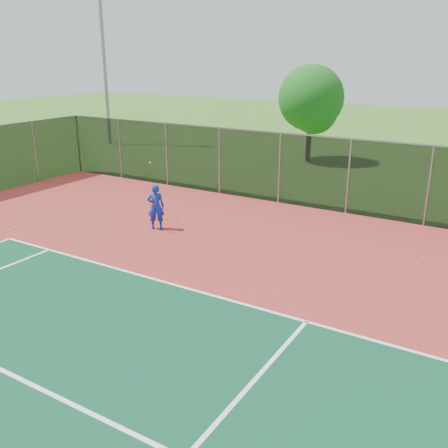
{
  "coord_description": "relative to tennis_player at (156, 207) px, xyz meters",
  "views": [
    {
      "loc": [
        5.76,
        -7.02,
        6.04
      ],
      "look_at": [
        -1.51,
        5.0,
        1.3
      ],
      "focal_mm": 40.0,
      "sensor_mm": 36.0,
      "label": 1
    }
  ],
  "objects": [
    {
      "name": "fence_back",
      "position": [
        5.33,
        5.47,
        0.7
      ],
      "size": [
        30.0,
        0.06,
        3.03
      ],
      "color": "black",
      "rests_on": "court_apron"
    },
    {
      "name": "practice_ball_0",
      "position": [
        -3.07,
        1.69,
        -0.81
      ],
      "size": [
        0.07,
        0.07,
        0.07
      ],
      "primitive_type": "sphere",
      "color": "#BDCB17",
      "rests_on": "court_apron"
    },
    {
      "name": "practice_ball_5",
      "position": [
        -0.38,
        1.09,
        -0.81
      ],
      "size": [
        0.07,
        0.07,
        0.07
      ],
      "primitive_type": "sphere",
      "color": "#BDCB17",
      "rests_on": "court_apron"
    },
    {
      "name": "practice_ball_1",
      "position": [
        -4.41,
        -2.75,
        -0.81
      ],
      "size": [
        0.07,
        0.07,
        0.07
      ],
      "primitive_type": "sphere",
      "color": "#BDCB17",
      "rests_on": "court_apron"
    },
    {
      "name": "practice_ball_2",
      "position": [
        -0.03,
        1.24,
        -0.81
      ],
      "size": [
        0.07,
        0.07,
        0.07
      ],
      "primitive_type": "sphere",
      "color": "#BDCB17",
      "rests_on": "court_apron"
    },
    {
      "name": "court_apron",
      "position": [
        5.33,
        -4.53,
        -0.85
      ],
      "size": [
        30.0,
        20.0,
        0.02
      ],
      "primitive_type": "cube",
      "color": "maroon",
      "rests_on": "ground"
    },
    {
      "name": "ground",
      "position": [
        5.33,
        -6.53,
        -0.86
      ],
      "size": [
        120.0,
        120.0,
        0.0
      ],
      "primitive_type": "plane",
      "color": "#33631C",
      "rests_on": "ground"
    },
    {
      "name": "practice_ball_4",
      "position": [
        -2.56,
        1.89,
        -0.81
      ],
      "size": [
        0.07,
        0.07,
        0.07
      ],
      "primitive_type": "sphere",
      "color": "#BDCB17",
      "rests_on": "court_apron"
    },
    {
      "name": "floodlight_nw",
      "position": [
        -14.65,
        13.04,
        6.26
      ],
      "size": [
        0.9,
        0.4,
        12.68
      ],
      "color": "gray",
      "rests_on": "ground"
    },
    {
      "name": "practice_ball_3",
      "position": [
        8.99,
        1.95,
        -0.81
      ],
      "size": [
        0.07,
        0.07,
        0.07
      ],
      "primitive_type": "sphere",
      "color": "#BDCB17",
      "rests_on": "court_apron"
    },
    {
      "name": "tennis_player",
      "position": [
        0.0,
        0.0,
        0.0
      ],
      "size": [
        0.73,
        0.75,
        2.45
      ],
      "color": "#132CB3",
      "rests_on": "court_apron"
    },
    {
      "name": "tree_back_left",
      "position": [
        0.02,
        14.66,
        2.68
      ],
      "size": [
        3.84,
        3.84,
        5.64
      ],
      "color": "#3C2416",
      "rests_on": "ground"
    }
  ]
}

